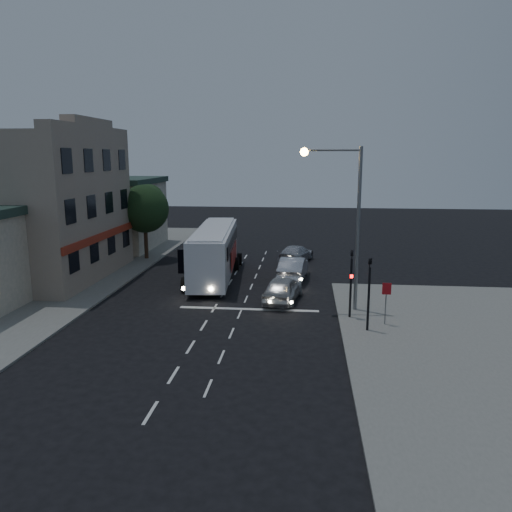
# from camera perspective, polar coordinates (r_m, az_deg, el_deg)

# --- Properties ---
(ground) EXTENTS (120.00, 120.00, 0.00)m
(ground) POSITION_cam_1_polar(r_m,az_deg,el_deg) (27.12, -5.56, -7.20)
(ground) COLOR black
(sidewalk_near) EXTENTS (12.00, 24.00, 0.12)m
(sidewalk_near) POSITION_cam_1_polar(r_m,az_deg,el_deg) (24.16, 24.69, -10.45)
(sidewalk_near) COLOR slate
(sidewalk_near) RESTS_ON ground
(sidewalk_far) EXTENTS (12.00, 50.00, 0.12)m
(sidewalk_far) POSITION_cam_1_polar(r_m,az_deg,el_deg) (38.79, -22.35, -2.24)
(sidewalk_far) COLOR slate
(sidewalk_far) RESTS_ON ground
(road_markings) EXTENTS (8.00, 30.55, 0.01)m
(road_markings) POSITION_cam_1_polar(r_m,az_deg,el_deg) (30.02, -1.91, -5.30)
(road_markings) COLOR silver
(road_markings) RESTS_ON ground
(tour_bus) EXTENTS (3.40, 12.02, 3.64)m
(tour_bus) POSITION_cam_1_polar(r_m,az_deg,el_deg) (35.77, -4.75, 0.62)
(tour_bus) COLOR white
(tour_bus) RESTS_ON ground
(car_suv) EXTENTS (2.54, 4.81, 1.56)m
(car_suv) POSITION_cam_1_polar(r_m,az_deg,el_deg) (30.06, 3.07, -3.75)
(car_suv) COLOR #BBBBBB
(car_suv) RESTS_ON ground
(car_sedan_a) EXTENTS (2.16, 5.04, 1.62)m
(car_sedan_a) POSITION_cam_1_polar(r_m,az_deg,el_deg) (35.41, 4.26, -1.40)
(car_sedan_a) COLOR #AEB0BA
(car_sedan_a) RESTS_ON ground
(car_sedan_b) EXTENTS (3.20, 5.11, 1.38)m
(car_sedan_b) POSITION_cam_1_polar(r_m,az_deg,el_deg) (41.27, 4.57, 0.26)
(car_sedan_b) COLOR #B3B5BD
(car_sedan_b) RESTS_ON ground
(traffic_signal_main) EXTENTS (0.25, 0.35, 4.10)m
(traffic_signal_main) POSITION_cam_1_polar(r_m,az_deg,el_deg) (26.81, 10.83, -2.19)
(traffic_signal_main) COLOR black
(traffic_signal_main) RESTS_ON sidewalk_near
(traffic_signal_side) EXTENTS (0.18, 0.15, 4.10)m
(traffic_signal_side) POSITION_cam_1_polar(r_m,az_deg,el_deg) (24.98, 12.82, -3.27)
(traffic_signal_side) COLOR black
(traffic_signal_side) RESTS_ON sidewalk_near
(regulatory_sign) EXTENTS (0.45, 0.12, 2.20)m
(regulatory_sign) POSITION_cam_1_polar(r_m,az_deg,el_deg) (26.25, 14.66, -4.51)
(regulatory_sign) COLOR slate
(regulatory_sign) RESTS_ON sidewalk_near
(streetlight) EXTENTS (3.32, 0.44, 9.00)m
(streetlight) POSITION_cam_1_polar(r_m,az_deg,el_deg) (27.63, 10.30, 5.21)
(streetlight) COLOR slate
(streetlight) RESTS_ON sidewalk_near
(main_building) EXTENTS (10.12, 12.00, 11.00)m
(main_building) POSITION_cam_1_polar(r_m,az_deg,el_deg) (38.46, -24.18, 5.22)
(main_building) COLOR gray
(main_building) RESTS_ON sidewalk_far
(low_building_north) EXTENTS (9.40, 9.40, 6.50)m
(low_building_north) POSITION_cam_1_polar(r_m,az_deg,el_deg) (49.17, -16.64, 4.80)
(low_building_north) COLOR #A7A08C
(low_building_north) RESTS_ON sidewalk_far
(street_tree) EXTENTS (4.00, 4.00, 6.20)m
(street_tree) POSITION_cam_1_polar(r_m,az_deg,el_deg) (42.58, -12.63, 5.55)
(street_tree) COLOR black
(street_tree) RESTS_ON sidewalk_far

